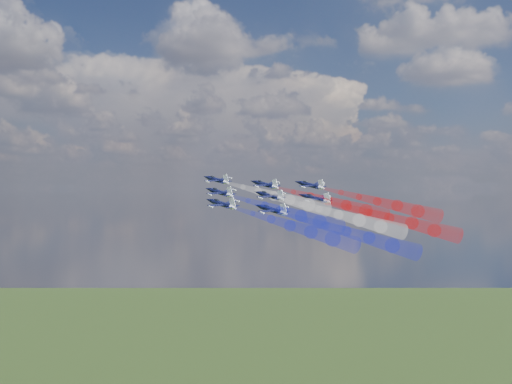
# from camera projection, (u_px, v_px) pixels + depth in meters

# --- Properties ---
(jet_lead) EXTENTS (15.52, 15.23, 6.74)m
(jet_lead) POSITION_uv_depth(u_px,v_px,m) (217.00, 180.00, 188.27)
(jet_lead) COLOR black
(trail_lead) EXTENTS (32.54, 26.35, 11.58)m
(trail_lead) POSITION_uv_depth(u_px,v_px,m) (274.00, 195.00, 171.59)
(trail_lead) COLOR white
(jet_inner_left) EXTENTS (15.52, 15.23, 6.74)m
(jet_inner_left) POSITION_uv_depth(u_px,v_px,m) (220.00, 192.00, 174.88)
(jet_inner_left) COLOR black
(trail_inner_left) EXTENTS (32.54, 26.35, 11.58)m
(trail_inner_left) POSITION_uv_depth(u_px,v_px,m) (282.00, 210.00, 158.19)
(trail_inner_left) COLOR #1821D3
(jet_inner_right) EXTENTS (15.52, 15.23, 6.74)m
(jet_inner_right) POSITION_uv_depth(u_px,v_px,m) (265.00, 185.00, 185.84)
(jet_inner_right) COLOR black
(trail_inner_right) EXTENTS (32.54, 26.35, 11.58)m
(trail_inner_right) POSITION_uv_depth(u_px,v_px,m) (328.00, 201.00, 169.16)
(trail_inner_right) COLOR red
(jet_outer_left) EXTENTS (15.52, 15.23, 6.74)m
(jet_outer_left) POSITION_uv_depth(u_px,v_px,m) (222.00, 204.00, 161.00)
(jet_outer_left) COLOR black
(trail_outer_left) EXTENTS (32.54, 26.35, 11.58)m
(trail_outer_left) POSITION_uv_depth(u_px,v_px,m) (290.00, 225.00, 144.32)
(trail_outer_left) COLOR #1821D3
(jet_center_third) EXTENTS (15.52, 15.23, 6.74)m
(jet_center_third) POSITION_uv_depth(u_px,v_px,m) (270.00, 196.00, 171.76)
(jet_center_third) COLOR black
(trail_center_third) EXTENTS (32.54, 26.35, 11.58)m
(trail_center_third) POSITION_uv_depth(u_px,v_px,m) (339.00, 214.00, 155.08)
(trail_center_third) COLOR white
(jet_outer_right) EXTENTS (15.52, 15.23, 6.74)m
(jet_outer_right) POSITION_uv_depth(u_px,v_px,m) (310.00, 185.00, 185.98)
(jet_outer_right) COLOR black
(trail_outer_right) EXTENTS (32.54, 26.35, 11.58)m
(trail_outer_right) POSITION_uv_depth(u_px,v_px,m) (378.00, 201.00, 169.30)
(trail_outer_right) COLOR red
(jet_rear_left) EXTENTS (15.52, 15.23, 6.74)m
(jet_rear_left) POSITION_uv_depth(u_px,v_px,m) (272.00, 210.00, 160.32)
(jet_rear_left) COLOR black
(trail_rear_left) EXTENTS (32.54, 26.35, 11.58)m
(trail_rear_left) POSITION_uv_depth(u_px,v_px,m) (346.00, 232.00, 143.63)
(trail_rear_left) COLOR #1821D3
(jet_rear_right) EXTENTS (15.52, 15.23, 6.74)m
(jet_rear_right) POSITION_uv_depth(u_px,v_px,m) (315.00, 199.00, 171.26)
(jet_rear_right) COLOR black
(trail_rear_right) EXTENTS (32.54, 26.35, 11.58)m
(trail_rear_right) POSITION_uv_depth(u_px,v_px,m) (389.00, 218.00, 154.58)
(trail_rear_right) COLOR red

